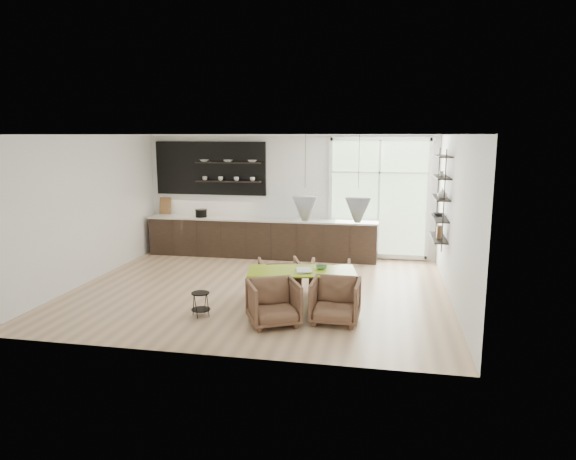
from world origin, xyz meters
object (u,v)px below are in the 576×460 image
object	(u,v)px
armchair_back_right	(330,279)
armchair_front_left	(274,303)
dining_table	(302,273)
armchair_front_right	(335,301)
wire_stool	(201,301)
armchair_back_left	(279,277)

from	to	relation	value
armchair_back_right	armchair_front_left	bearing A→B (deg)	62.49
dining_table	armchair_back_right	world-z (taller)	armchair_back_right
armchair_front_right	armchair_back_right	bearing A→B (deg)	101.57
armchair_front_left	wire_stool	bearing A→B (deg)	147.26
armchair_back_left	armchair_front_right	distance (m)	1.66
armchair_front_right	wire_stool	xyz separation A→B (m)	(-2.17, -0.13, -0.09)
wire_stool	dining_table	bearing A→B (deg)	24.84
armchair_back_right	wire_stool	size ratio (longest dim) A/B	1.85
armchair_front_right	wire_stool	distance (m)	2.18
dining_table	armchair_back_left	size ratio (longest dim) A/B	2.59
dining_table	armchair_back_right	distance (m)	0.87
armchair_back_left	armchair_front_left	size ratio (longest dim) A/B	0.97
armchair_back_right	armchair_back_left	bearing A→B (deg)	2.68
armchair_back_left	armchair_back_right	world-z (taller)	armchair_back_left
armchair_back_right	wire_stool	bearing A→B (deg)	32.99
armchair_front_left	wire_stool	size ratio (longest dim) A/B	1.93
armchair_back_left	wire_stool	distance (m)	1.68
armchair_front_right	wire_stool	world-z (taller)	armchair_front_right
armchair_back_left	armchair_front_right	bearing A→B (deg)	115.01
dining_table	armchair_front_left	size ratio (longest dim) A/B	2.52
armchair_front_left	armchair_back_right	bearing A→B (deg)	39.28
armchair_front_left	wire_stool	xyz separation A→B (m)	(-1.24, 0.14, -0.09)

